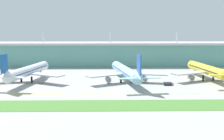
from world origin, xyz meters
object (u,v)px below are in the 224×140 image
airliner_middle (126,72)px  pushback_tug (168,83)px  airliner_near (27,71)px  airliner_far (208,70)px

airliner_middle → pushback_tug: (22.74, -9.66, -5.35)m
airliner_near → pushback_tug: bearing=-8.5°
airliner_near → airliner_far: size_ratio=1.05×
airliner_far → airliner_middle: bearing=-173.3°
airliner_near → airliner_middle: size_ratio=0.94×
airliner_far → pushback_tug: airliner_far is taller
airliner_middle → airliner_far: bearing=6.7°
pushback_tug → airliner_middle: bearing=157.0°
airliner_middle → airliner_far: (50.31, 5.89, -0.01)m
airliner_near → airliner_far: (108.48, 3.43, -0.00)m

